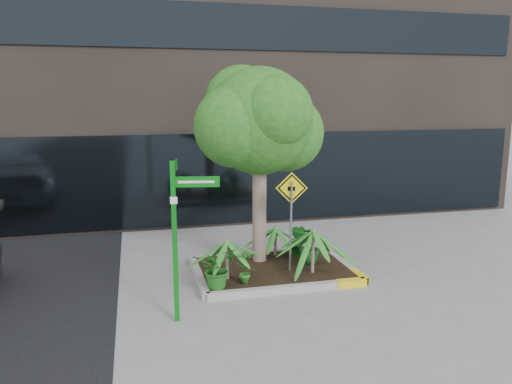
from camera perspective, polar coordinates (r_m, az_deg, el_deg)
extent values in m
plane|color=gray|center=(10.49, 1.39, -9.94)|extent=(80.00, 80.00, 0.00)
cube|color=#9E9E99|center=(11.79, 0.53, -7.17)|extent=(3.20, 0.15, 0.15)
cube|color=#9E9E99|center=(9.80, 3.79, -11.03)|extent=(3.20, 0.15, 0.15)
cube|color=#9E9E99|center=(10.48, -6.56, -9.59)|extent=(0.15, 2.20, 0.15)
cube|color=#9E9E99|center=(11.30, 9.91, -8.14)|extent=(0.15, 2.20, 0.15)
cube|color=yellow|center=(10.25, 10.85, -10.21)|extent=(0.60, 0.17, 0.15)
cube|color=black|center=(10.77, 2.01, -8.70)|extent=(3.05, 2.05, 0.06)
cylinder|color=gray|center=(10.85, 0.39, -1.40)|extent=(0.30, 0.30, 2.84)
cylinder|color=gray|center=(10.70, 0.89, 4.08)|extent=(0.54, 0.15, 0.92)
sphere|color=#225618|center=(10.62, 0.40, 8.12)|extent=(2.27, 2.27, 2.27)
sphere|color=#225618|center=(11.08, 3.38, 6.75)|extent=(1.70, 1.70, 1.70)
sphere|color=#225618|center=(10.31, -2.42, 7.51)|extent=(1.70, 1.70, 1.70)
sphere|color=#225618|center=(10.11, 2.26, 9.05)|extent=(1.51, 1.51, 1.51)
sphere|color=#225618|center=(11.00, -1.67, 10.19)|extent=(1.61, 1.61, 1.61)
cylinder|color=gray|center=(10.36, 6.51, -6.61)|extent=(0.07, 0.07, 0.95)
cylinder|color=gray|center=(10.00, -3.32, -7.63)|extent=(0.07, 0.07, 0.82)
cylinder|color=gray|center=(11.45, 2.22, -5.54)|extent=(0.07, 0.07, 0.69)
imported|color=#1D5A19|center=(9.57, -4.45, -8.65)|extent=(0.94, 0.94, 0.77)
imported|color=#1B5A1F|center=(10.93, 6.12, -6.08)|extent=(0.55, 0.55, 0.81)
imported|color=#2B6C21|center=(9.73, -1.22, -8.50)|extent=(0.40, 0.40, 0.70)
imported|color=#19581D|center=(11.34, 4.77, -5.55)|extent=(0.58, 0.58, 0.76)
cube|color=#0A7814|center=(8.32, -9.26, -5.81)|extent=(0.09, 0.09, 2.72)
cube|color=#0A7814|center=(8.06, -6.87, 1.17)|extent=(0.75, 0.16, 0.17)
cube|color=#0A7814|center=(8.42, -9.28, 2.86)|extent=(0.16, 0.75, 0.17)
cube|color=white|center=(8.05, -6.85, 1.15)|extent=(0.57, 0.11, 0.04)
cube|color=white|center=(8.42, -9.38, 2.85)|extent=(0.11, 0.57, 0.04)
cube|color=white|center=(8.10, -9.39, -0.95)|extent=(0.12, 0.02, 0.12)
cylinder|color=slate|center=(10.19, 4.00, -4.02)|extent=(0.10, 0.25, 1.92)
cube|color=yellow|center=(9.99, 4.09, 0.45)|extent=(0.63, 0.16, 0.65)
cube|color=black|center=(9.98, 4.11, 0.44)|extent=(0.56, 0.13, 0.57)
cube|color=yellow|center=(9.98, 4.12, 0.44)|extent=(0.48, 0.11, 0.49)
cube|color=black|center=(9.97, 4.07, 0.37)|extent=(0.15, 0.04, 0.09)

